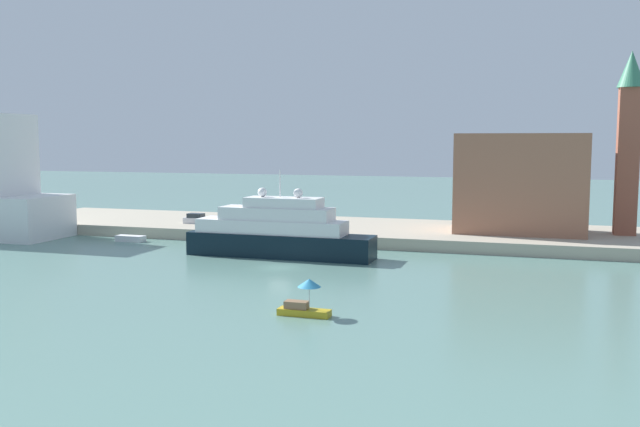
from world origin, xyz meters
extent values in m
plane|color=slate|center=(0.00, 0.00, 0.00)|extent=(400.00, 400.00, 0.00)
cube|color=#ADA38E|center=(0.00, 27.46, 0.81)|extent=(110.00, 22.92, 1.62)
cube|color=black|center=(-2.53, 7.04, 1.46)|extent=(23.65, 4.76, 2.91)
cube|color=white|center=(-3.72, 7.04, 3.76)|extent=(18.92, 4.38, 1.69)
cube|color=white|center=(-3.01, 7.04, 5.39)|extent=(14.19, 4.00, 1.58)
cube|color=white|center=(-2.06, 7.04, 6.80)|extent=(9.46, 3.62, 1.24)
cylinder|color=silver|center=(-2.53, 7.04, 9.12)|extent=(0.16, 0.16, 3.39)
sphere|color=white|center=(-0.17, 7.04, 8.01)|extent=(1.16, 1.16, 1.16)
sphere|color=white|center=(-4.90, 7.04, 8.01)|extent=(1.16, 1.16, 1.16)
cube|color=#B7991E|center=(9.73, -19.52, 0.28)|extent=(4.41, 1.26, 0.57)
cube|color=#8C6647|center=(9.07, -19.52, 0.88)|extent=(1.94, 1.01, 0.63)
cylinder|color=#B2B2B2|center=(10.17, -19.52, 1.51)|extent=(0.06, 0.06, 1.89)
cone|color=teal|center=(10.17, -19.52, 2.80)|extent=(1.94, 1.94, 0.68)
cube|color=silver|center=(-27.64, 12.62, 0.43)|extent=(4.22, 1.60, 0.86)
cube|color=#9E664C|center=(25.50, 27.41, 8.50)|extent=(17.46, 10.29, 13.75)
cube|color=#93513D|center=(39.23, 29.17, 11.55)|extent=(2.76, 2.76, 19.84)
cone|color=#387A5B|center=(39.23, 29.17, 23.90)|extent=(3.59, 3.59, 4.87)
cube|color=silver|center=(-22.38, 22.87, 2.06)|extent=(4.04, 1.76, 0.88)
cube|color=#262D33|center=(-22.58, 22.87, 2.84)|extent=(2.42, 1.58, 0.68)
cylinder|color=maroon|center=(-16.79, 17.57, 2.40)|extent=(0.36, 0.36, 1.55)
sphere|color=tan|center=(-16.79, 17.57, 3.30)|extent=(0.24, 0.24, 0.24)
cylinder|color=black|center=(1.64, 17.61, 1.94)|extent=(0.54, 0.54, 0.64)
camera|label=1|loc=(27.84, -72.17, 14.46)|focal=38.63mm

